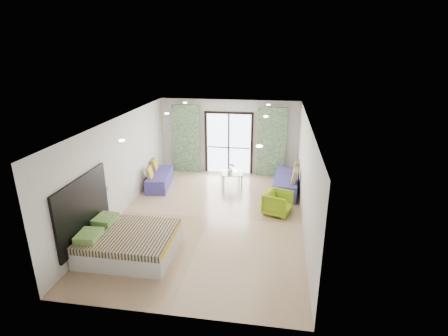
# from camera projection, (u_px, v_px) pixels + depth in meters

# --- Properties ---
(floor) EXTENTS (5.00, 7.50, 0.01)m
(floor) POSITION_uv_depth(u_px,v_px,m) (210.00, 217.00, 9.66)
(floor) COLOR #A0815F
(floor) RESTS_ON ground
(ceiling) EXTENTS (5.00, 7.50, 0.01)m
(ceiling) POSITION_uv_depth(u_px,v_px,m) (208.00, 121.00, 8.77)
(ceiling) COLOR silver
(ceiling) RESTS_ON ground
(wall_back) EXTENTS (5.00, 0.01, 2.70)m
(wall_back) POSITION_uv_depth(u_px,v_px,m) (229.00, 137.00, 12.71)
(wall_back) COLOR silver
(wall_back) RESTS_ON ground
(wall_front) EXTENTS (5.00, 0.01, 2.70)m
(wall_front) POSITION_uv_depth(u_px,v_px,m) (165.00, 249.00, 5.72)
(wall_front) COLOR silver
(wall_front) RESTS_ON ground
(wall_left) EXTENTS (0.01, 7.50, 2.70)m
(wall_left) POSITION_uv_depth(u_px,v_px,m) (120.00, 167.00, 9.58)
(wall_left) COLOR silver
(wall_left) RESTS_ON ground
(wall_right) EXTENTS (0.01, 7.50, 2.70)m
(wall_right) POSITION_uv_depth(u_px,v_px,m) (306.00, 177.00, 8.85)
(wall_right) COLOR silver
(wall_right) RESTS_ON ground
(balcony_door) EXTENTS (1.76, 0.08, 2.28)m
(balcony_door) POSITION_uv_depth(u_px,v_px,m) (229.00, 140.00, 12.71)
(balcony_door) COLOR black
(balcony_door) RESTS_ON floor
(balcony_rail) EXTENTS (1.52, 0.03, 0.04)m
(balcony_rail) POSITION_uv_depth(u_px,v_px,m) (229.00, 148.00, 12.82)
(balcony_rail) COLOR #595451
(balcony_rail) RESTS_ON balcony_door
(curtain_left) EXTENTS (1.00, 0.10, 2.50)m
(curtain_left) POSITION_uv_depth(u_px,v_px,m) (186.00, 139.00, 12.80)
(curtain_left) COLOR silver
(curtain_left) RESTS_ON floor
(curtain_right) EXTENTS (1.00, 0.10, 2.50)m
(curtain_right) POSITION_uv_depth(u_px,v_px,m) (271.00, 143.00, 12.35)
(curtain_right) COLOR silver
(curtain_right) RESTS_ON floor
(downlight_a) EXTENTS (0.12, 0.12, 0.02)m
(downlight_a) POSITION_uv_depth(u_px,v_px,m) (122.00, 140.00, 7.11)
(downlight_a) COLOR #FFE0B2
(downlight_a) RESTS_ON ceiling
(downlight_b) EXTENTS (0.12, 0.12, 0.02)m
(downlight_b) POSITION_uv_depth(u_px,v_px,m) (259.00, 146.00, 6.71)
(downlight_b) COLOR #FFE0B2
(downlight_b) RESTS_ON ceiling
(downlight_c) EXTENTS (0.12, 0.12, 0.02)m
(downlight_c) POSITION_uv_depth(u_px,v_px,m) (167.00, 114.00, 9.91)
(downlight_c) COLOR #FFE0B2
(downlight_c) RESTS_ON ceiling
(downlight_d) EXTENTS (0.12, 0.12, 0.02)m
(downlight_d) POSITION_uv_depth(u_px,v_px,m) (266.00, 116.00, 9.51)
(downlight_d) COLOR #FFE0B2
(downlight_d) RESTS_ON ceiling
(downlight_e) EXTENTS (0.12, 0.12, 0.02)m
(downlight_e) POSITION_uv_depth(u_px,v_px,m) (185.00, 103.00, 11.77)
(downlight_e) COLOR #FFE0B2
(downlight_e) RESTS_ON ceiling
(downlight_f) EXTENTS (0.12, 0.12, 0.02)m
(downlight_f) POSITION_uv_depth(u_px,v_px,m) (268.00, 105.00, 11.37)
(downlight_f) COLOR #FFE0B2
(downlight_f) RESTS_ON ceiling
(headboard) EXTENTS (0.06, 2.10, 1.50)m
(headboard) POSITION_uv_depth(u_px,v_px,m) (83.00, 209.00, 7.78)
(headboard) COLOR black
(headboard) RESTS_ON floor
(switch_plate) EXTENTS (0.02, 0.10, 0.10)m
(switch_plate) POSITION_uv_depth(u_px,v_px,m) (109.00, 188.00, 8.94)
(switch_plate) COLOR silver
(switch_plate) RESTS_ON wall_left
(bed) EXTENTS (2.02, 1.65, 0.70)m
(bed) POSITION_uv_depth(u_px,v_px,m) (128.00, 243.00, 7.89)
(bed) COLOR silver
(bed) RESTS_ON floor
(daybed_left) EXTENTS (0.88, 1.76, 0.83)m
(daybed_left) POSITION_uv_depth(u_px,v_px,m) (159.00, 179.00, 11.73)
(daybed_left) COLOR #403A8C
(daybed_left) RESTS_ON floor
(daybed_right) EXTENTS (0.91, 1.98, 0.95)m
(daybed_right) POSITION_uv_depth(u_px,v_px,m) (287.00, 183.00, 11.26)
(daybed_right) COLOR #403A8C
(daybed_right) RESTS_ON floor
(coffee_table) EXTENTS (0.84, 0.84, 0.79)m
(coffee_table) POSITION_uv_depth(u_px,v_px,m) (232.00, 174.00, 11.78)
(coffee_table) COLOR silver
(coffee_table) RESTS_ON floor
(vase) EXTENTS (0.25, 0.25, 0.19)m
(vase) POSITION_uv_depth(u_px,v_px,m) (230.00, 170.00, 11.70)
(vase) COLOR white
(vase) RESTS_ON coffee_table
(armchair) EXTENTS (0.85, 0.88, 0.72)m
(armchair) POSITION_uv_depth(u_px,v_px,m) (278.00, 202.00, 9.76)
(armchair) COLOR #81AA16
(armchair) RESTS_ON floor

